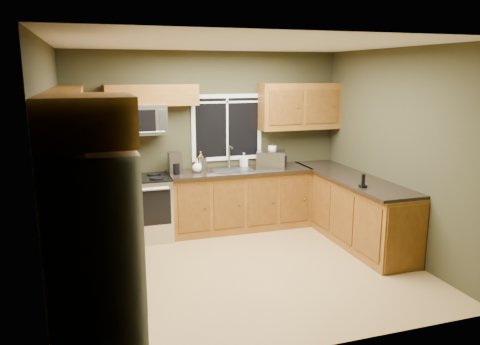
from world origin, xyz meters
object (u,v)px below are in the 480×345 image
coffee_maker (175,164)px  soap_bottle_b (244,160)px  refrigerator (96,256)px  soap_bottle_a (201,161)px  toaster_oven (271,160)px  soap_bottle_c (197,166)px  range (144,208)px  cordless_phone (363,184)px  microwave (139,120)px  kettle (202,164)px  paper_towel_roll (272,155)px

coffee_maker → soap_bottle_b: (1.12, 0.19, -0.04)m
refrigerator → soap_bottle_a: size_ratio=6.53×
toaster_oven → soap_bottle_c: (-1.15, 0.06, -0.04)m
toaster_oven → range: bearing=179.2°
coffee_maker → cordless_phone: (2.14, -1.59, -0.09)m
range → cordless_phone: 3.09m
microwave → kettle: 1.12m
microwave → soap_bottle_a: bearing=4.0°
range → soap_bottle_c: size_ratio=5.19×
range → soap_bottle_b: size_ratio=4.44×
soap_bottle_c → coffee_maker: bearing=177.8°
microwave → coffee_maker: microwave is taller
kettle → soap_bottle_c: (-0.09, -0.06, -0.02)m
refrigerator → kettle: refrigerator is taller
microwave → cordless_phone: (2.62, -1.68, -0.74)m
paper_towel_roll → cordless_phone: size_ratio=1.93×
refrigerator → soap_bottle_a: refrigerator is taller
soap_bottle_c → soap_bottle_b: bearing=14.1°
coffee_maker → toaster_oven: bearing=-2.7°
soap_bottle_a → soap_bottle_b: 0.70m
cordless_phone → range: bearing=149.4°
coffee_maker → paper_towel_roll: 1.58m
toaster_oven → soap_bottle_a: 1.07m
microwave → paper_towel_roll: (2.06, 0.05, -0.63)m
soap_bottle_b → range: bearing=-171.8°
soap_bottle_b → soap_bottle_c: soap_bottle_b is taller
toaster_oven → microwave: bearing=175.2°
soap_bottle_a → toaster_oven: bearing=-12.1°
coffee_maker → soap_bottle_b: 1.13m
range → soap_bottle_a: 1.10m
refrigerator → microwave: (0.69, 2.91, 0.83)m
cordless_phone → soap_bottle_b: bearing=119.9°
refrigerator → microwave: size_ratio=2.37×
refrigerator → kettle: bearing=61.1°
kettle → soap_bottle_b: size_ratio=1.14×
coffee_maker → range: bearing=-174.9°
microwave → paper_towel_roll: 2.15m
microwave → cordless_phone: microwave is taller
range → coffee_maker: (0.48, 0.04, 0.61)m
microwave → toaster_oven: size_ratio=1.47×
coffee_maker → kettle: bearing=6.7°
kettle → soap_bottle_c: size_ratio=1.34×
soap_bottle_a → soap_bottle_c: (-0.10, -0.17, -0.05)m
soap_bottle_b → paper_towel_roll: bearing=-5.5°
soap_bottle_c → cordless_phone: soap_bottle_c is taller
refrigerator → soap_bottle_c: refrigerator is taller
refrigerator → toaster_oven: bearing=46.1°
kettle → soap_bottle_b: 0.72m
microwave → soap_bottle_b: size_ratio=3.60×
soap_bottle_a → soap_bottle_b: size_ratio=1.30×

